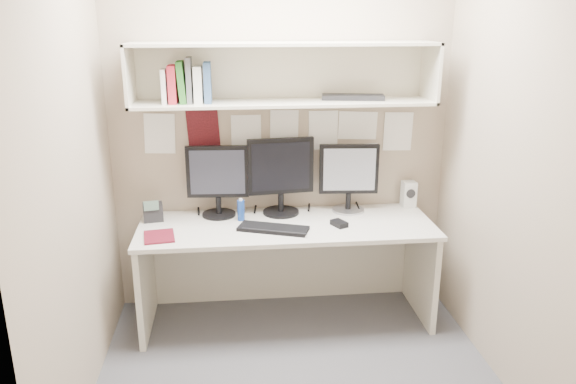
{
  "coord_description": "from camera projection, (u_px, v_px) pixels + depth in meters",
  "views": [
    {
      "loc": [
        -0.36,
        -2.91,
        2.08
      ],
      "look_at": [
        -0.02,
        0.35,
        1.05
      ],
      "focal_mm": 35.0,
      "sensor_mm": 36.0,
      "label": 1
    }
  ],
  "objects": [
    {
      "name": "wall_front",
      "position": [
        331.0,
        236.0,
        2.09
      ],
      "size": [
        2.4,
        0.02,
        2.6
      ],
      "primitive_type": "cube",
      "color": "gray",
      "rests_on": "ground"
    },
    {
      "name": "hutch_tray",
      "position": [
        353.0,
        97.0,
        3.8
      ],
      "size": [
        0.44,
        0.23,
        0.03
      ],
      "primitive_type": "cube",
      "rotation": [
        0.0,
        0.0,
        -0.18
      ],
      "color": "black",
      "rests_on": "overhead_hutch"
    },
    {
      "name": "desk",
      "position": [
        286.0,
        272.0,
        3.93
      ],
      "size": [
        2.0,
        0.7,
        0.73
      ],
      "color": "beige",
      "rests_on": "floor"
    },
    {
      "name": "keyboard",
      "position": [
        273.0,
        229.0,
        3.7
      ],
      "size": [
        0.49,
        0.31,
        0.02
      ],
      "primitive_type": "cube",
      "rotation": [
        0.0,
        0.0,
        -0.35
      ],
      "color": "black",
      "rests_on": "desk"
    },
    {
      "name": "wall_left",
      "position": [
        70.0,
        173.0,
        2.91
      ],
      "size": [
        0.02,
        2.0,
        2.6
      ],
      "primitive_type": "cube",
      "color": "gray",
      "rests_on": "ground"
    },
    {
      "name": "maroon_notebook",
      "position": [
        159.0,
        237.0,
        3.58
      ],
      "size": [
        0.22,
        0.25,
        0.01
      ],
      "primitive_type": "cube",
      "rotation": [
        0.0,
        0.0,
        0.15
      ],
      "color": "#560E1C",
      "rests_on": "desk"
    },
    {
      "name": "monitor_right",
      "position": [
        349.0,
        175.0,
        4.0
      ],
      "size": [
        0.42,
        0.23,
        0.49
      ],
      "rotation": [
        0.0,
        0.0,
        -0.08
      ],
      "color": "#A5A5AA",
      "rests_on": "desk"
    },
    {
      "name": "wall_right",
      "position": [
        510.0,
        161.0,
        3.15
      ],
      "size": [
        0.02,
        2.0,
        2.6
      ],
      "primitive_type": "cube",
      "color": "gray",
      "rests_on": "ground"
    },
    {
      "name": "blue_bottle",
      "position": [
        241.0,
        210.0,
        3.86
      ],
      "size": [
        0.05,
        0.05,
        0.16
      ],
      "color": "navy",
      "rests_on": "desk"
    },
    {
      "name": "book_stack",
      "position": [
        187.0,
        83.0,
        3.62
      ],
      "size": [
        0.31,
        0.18,
        0.29
      ],
      "color": "silver",
      "rests_on": "overhead_hutch"
    },
    {
      "name": "speaker",
      "position": [
        409.0,
        194.0,
        4.14
      ],
      "size": [
        0.1,
        0.1,
        0.19
      ],
      "rotation": [
        0.0,
        0.0,
        0.04
      ],
      "color": "silver",
      "rests_on": "desk"
    },
    {
      "name": "overhead_hutch",
      "position": [
        283.0,
        73.0,
        3.72
      ],
      "size": [
        2.0,
        0.38,
        0.4
      ],
      "color": "beige",
      "rests_on": "wall_back"
    },
    {
      "name": "monitor_center",
      "position": [
        281.0,
        174.0,
        3.94
      ],
      "size": [
        0.47,
        0.26,
        0.55
      ],
      "rotation": [
        0.0,
        0.0,
        0.11
      ],
      "color": "black",
      "rests_on": "desk"
    },
    {
      "name": "wall_back",
      "position": [
        281.0,
        131.0,
        3.98
      ],
      "size": [
        2.4,
        0.02,
        2.6
      ],
      "primitive_type": "cube",
      "color": "gray",
      "rests_on": "ground"
    },
    {
      "name": "floor",
      "position": [
        297.0,
        373.0,
        3.42
      ],
      "size": [
        2.4,
        2.0,
        0.01
      ],
      "primitive_type": "cube",
      "color": "#48484D",
      "rests_on": "ground"
    },
    {
      "name": "monitor_left",
      "position": [
        218.0,
        178.0,
        3.9
      ],
      "size": [
        0.43,
        0.24,
        0.5
      ],
      "rotation": [
        0.0,
        0.0,
        -0.06
      ],
      "color": "black",
      "rests_on": "desk"
    },
    {
      "name": "mouse",
      "position": [
        339.0,
        224.0,
        3.77
      ],
      "size": [
        0.12,
        0.14,
        0.04
      ],
      "primitive_type": "cube",
      "rotation": [
        0.0,
        0.0,
        0.46
      ],
      "color": "black",
      "rests_on": "desk"
    },
    {
      "name": "pinned_papers",
      "position": [
        281.0,
        138.0,
        3.99
      ],
      "size": [
        1.92,
        0.01,
        0.48
      ],
      "primitive_type": null,
      "color": "white",
      "rests_on": "wall_back"
    },
    {
      "name": "desk_phone",
      "position": [
        153.0,
        212.0,
        3.86
      ],
      "size": [
        0.15,
        0.14,
        0.16
      ],
      "rotation": [
        0.0,
        0.0,
        0.17
      ],
      "color": "black",
      "rests_on": "desk"
    }
  ]
}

